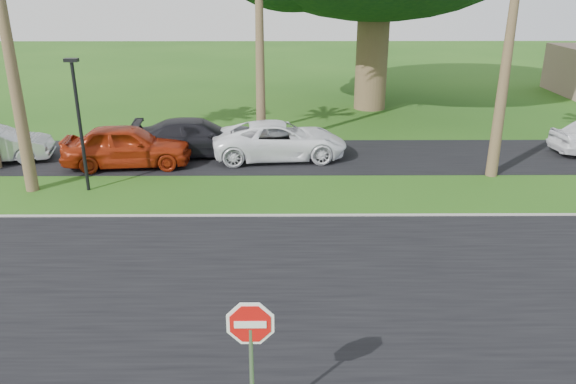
% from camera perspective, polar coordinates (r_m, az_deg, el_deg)
% --- Properties ---
extents(ground, '(120.00, 120.00, 0.00)m').
position_cam_1_polar(ground, '(12.61, -5.16, -13.45)').
color(ground, '#1E4A12').
rests_on(ground, ground).
extents(road, '(120.00, 8.00, 0.02)m').
position_cam_1_polar(road, '(14.30, -4.53, -8.90)').
color(road, black).
rests_on(road, ground).
extents(parking_strip, '(120.00, 5.00, 0.02)m').
position_cam_1_polar(parking_strip, '(23.97, -2.84, 3.65)').
color(parking_strip, black).
rests_on(parking_strip, ground).
extents(curb, '(120.00, 0.12, 0.06)m').
position_cam_1_polar(curb, '(17.91, -3.66, -2.41)').
color(curb, gray).
rests_on(curb, ground).
extents(stop_sign_near, '(1.05, 0.07, 2.62)m').
position_cam_1_polar(stop_sign_near, '(9.11, -3.80, -14.89)').
color(stop_sign_near, gray).
rests_on(stop_sign_near, ground).
extents(streetlight_right, '(0.45, 0.25, 4.64)m').
position_cam_1_polar(streetlight_right, '(20.63, -20.47, 7.12)').
color(streetlight_right, black).
rests_on(streetlight_right, ground).
extents(car_red, '(5.17, 2.46, 1.71)m').
position_cam_1_polar(car_red, '(23.32, -16.00, 4.52)').
color(car_red, maroon).
rests_on(car_red, ground).
extents(car_dark, '(5.51, 2.71, 1.54)m').
position_cam_1_polar(car_dark, '(24.23, -9.17, 5.46)').
color(car_dark, black).
rests_on(car_dark, ground).
extents(car_minivan, '(5.75, 3.03, 1.54)m').
position_cam_1_polar(car_minivan, '(23.48, -0.83, 5.24)').
color(car_minivan, white).
rests_on(car_minivan, ground).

